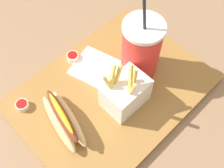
{
  "coord_description": "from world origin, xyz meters",
  "views": [
    {
      "loc": [
        0.25,
        0.25,
        0.64
      ],
      "look_at": [
        0.0,
        0.0,
        0.05
      ],
      "focal_mm": 44.41,
      "sensor_mm": 36.0,
      "label": 1
    }
  ],
  "objects": [
    {
      "name": "ketchup_cup_1",
      "position": [
        -0.14,
        -0.07,
        0.03
      ],
      "size": [
        0.04,
        0.04,
        0.02
      ],
      "color": "white",
      "rests_on": "food_tray"
    },
    {
      "name": "food_tray",
      "position": [
        0.0,
        0.0,
        0.01
      ],
      "size": [
        0.48,
        0.35,
        0.02
      ],
      "primitive_type": "cube",
      "color": "olive",
      "rests_on": "ground_plane"
    },
    {
      "name": "hot_dog_1",
      "position": [
        0.15,
        -0.01,
        0.05
      ],
      "size": [
        0.09,
        0.17,
        0.07
      ],
      "color": "#DBB775",
      "rests_on": "food_tray"
    },
    {
      "name": "ketchup_cup_3",
      "position": [
        0.19,
        -0.12,
        0.03
      ],
      "size": [
        0.03,
        0.03,
        0.02
      ],
      "color": "white",
      "rests_on": "food_tray"
    },
    {
      "name": "napkin_stack",
      "position": [
        -0.02,
        -0.07,
        0.02
      ],
      "size": [
        0.13,
        0.15,
        0.01
      ],
      "primitive_type": "cube",
      "rotation": [
        0.0,
        0.0,
        0.29
      ],
      "color": "white",
      "rests_on": "food_tray"
    },
    {
      "name": "ketchup_cup_2",
      "position": [
        0.01,
        -0.14,
        0.03
      ],
      "size": [
        0.03,
        0.03,
        0.02
      ],
      "color": "white",
      "rests_on": "food_tray"
    },
    {
      "name": "fries_basket",
      "position": [
        0.0,
        0.05,
        0.06
      ],
      "size": [
        0.1,
        0.08,
        0.15
      ],
      "color": "white",
      "rests_on": "food_tray"
    },
    {
      "name": "soda_cup",
      "position": [
        -0.1,
        0.0,
        0.1
      ],
      "size": [
        0.1,
        0.1,
        0.25
      ],
      "color": "red",
      "rests_on": "food_tray"
    },
    {
      "name": "ground_plane",
      "position": [
        0.0,
        0.0,
        -0.01
      ],
      "size": [
        2.4,
        2.4,
        0.02
      ],
      "primitive_type": "cube",
      "color": "#8C6B4C"
    }
  ]
}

